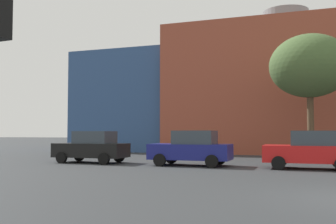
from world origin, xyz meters
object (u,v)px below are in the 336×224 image
at_px(parked_car_1, 191,148).
at_px(bare_tree_0, 310,66).
at_px(parked_car_0, 92,147).
at_px(parked_car_2, 310,150).

distance_m(parked_car_1, bare_tree_0, 9.46).
xyz_separation_m(parked_car_1, bare_tree_0, (5.85, 5.67, 4.81)).
relative_size(parked_car_0, bare_tree_0, 0.53).
height_order(parked_car_1, bare_tree_0, bare_tree_0).
xyz_separation_m(parked_car_2, bare_tree_0, (0.10, 5.67, 4.82)).
distance_m(parked_car_1, parked_car_2, 5.74).
bearing_deg(parked_car_0, bare_tree_0, -154.04).
bearing_deg(parked_car_1, parked_car_0, -0.00).
xyz_separation_m(parked_car_1, parked_car_2, (5.74, -0.00, -0.01)).
xyz_separation_m(parked_car_0, parked_car_1, (5.80, -0.00, 0.01)).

